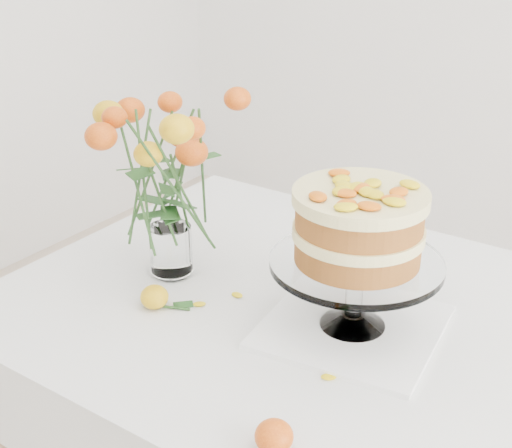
% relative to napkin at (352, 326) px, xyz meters
% --- Properties ---
extents(table, '(1.43, 0.93, 0.76)m').
position_rel_napkin_xyz_m(table, '(0.02, 0.03, -0.09)').
color(table, tan).
rests_on(table, ground).
extents(napkin, '(0.34, 0.34, 0.01)m').
position_rel_napkin_xyz_m(napkin, '(0.00, 0.00, 0.00)').
color(napkin, white).
rests_on(napkin, table).
extents(cake_stand, '(0.31, 0.31, 0.28)m').
position_rel_napkin_xyz_m(cake_stand, '(0.00, 0.00, 0.19)').
color(cake_stand, white).
rests_on(cake_stand, napkin).
extents(rose_vase, '(0.34, 0.34, 0.44)m').
position_rel_napkin_xyz_m(rose_vase, '(-0.41, -0.03, 0.25)').
color(rose_vase, white).
rests_on(rose_vase, table).
extents(loose_rose_near, '(0.09, 0.06, 0.05)m').
position_rel_napkin_xyz_m(loose_rose_near, '(-0.35, -0.15, 0.02)').
color(loose_rose_near, yellow).
rests_on(loose_rose_near, table).
extents(loose_rose_far, '(0.10, 0.06, 0.05)m').
position_rel_napkin_xyz_m(loose_rose_far, '(0.05, -0.34, 0.02)').
color(loose_rose_far, '#BA3709').
rests_on(loose_rose_far, table).
extents(stray_petal_a, '(0.03, 0.02, 0.00)m').
position_rel_napkin_xyz_m(stray_petal_a, '(-0.10, -0.07, -0.00)').
color(stray_petal_a, yellow).
rests_on(stray_petal_a, table).
extents(stray_petal_b, '(0.03, 0.02, 0.00)m').
position_rel_napkin_xyz_m(stray_petal_b, '(-0.00, -0.11, -0.00)').
color(stray_petal_b, yellow).
rests_on(stray_petal_b, table).
extents(stray_petal_c, '(0.03, 0.02, 0.00)m').
position_rel_napkin_xyz_m(stray_petal_c, '(0.04, -0.15, -0.00)').
color(stray_petal_c, yellow).
rests_on(stray_petal_c, table).
extents(stray_petal_d, '(0.03, 0.02, 0.00)m').
position_rel_napkin_xyz_m(stray_petal_d, '(-0.24, -0.02, -0.00)').
color(stray_petal_d, yellow).
rests_on(stray_petal_d, table).
extents(stray_petal_e, '(0.03, 0.02, 0.00)m').
position_rel_napkin_xyz_m(stray_petal_e, '(-0.28, -0.09, -0.00)').
color(stray_petal_e, yellow).
rests_on(stray_petal_e, table).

